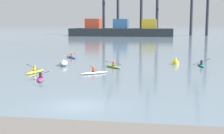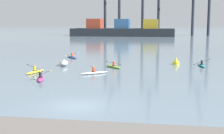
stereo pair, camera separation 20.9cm
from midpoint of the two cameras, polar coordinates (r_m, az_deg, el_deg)
ground_plane at (r=22.50m, az=-6.07°, el=-6.92°), size 800.00×800.00×0.00m
container_barge at (r=131.99m, az=1.90°, el=6.66°), size 42.18×10.43×7.16m
capsized_dinghy at (r=43.08m, az=-8.51°, el=0.73°), size 1.67×2.78×0.76m
channel_buoy at (r=44.67m, az=11.57°, el=0.92°), size 0.90×0.90×1.00m
kayak_yellow at (r=37.49m, az=-13.47°, el=-0.78°), size 2.16×3.45×1.01m
kayak_teal at (r=43.57m, az=15.93°, el=0.35°), size 2.17×3.44×1.07m
kayak_blue at (r=51.99m, az=-7.10°, el=1.81°), size 2.69×2.95×0.95m
kayak_white at (r=35.82m, az=-3.06°, el=-0.97°), size 3.05×2.57×0.95m
kayak_lime at (r=40.65m, az=0.41°, el=0.12°), size 2.65×2.99×0.95m
kayak_magenta at (r=32.91m, az=-12.53°, el=-1.96°), size 2.11×3.41×0.99m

